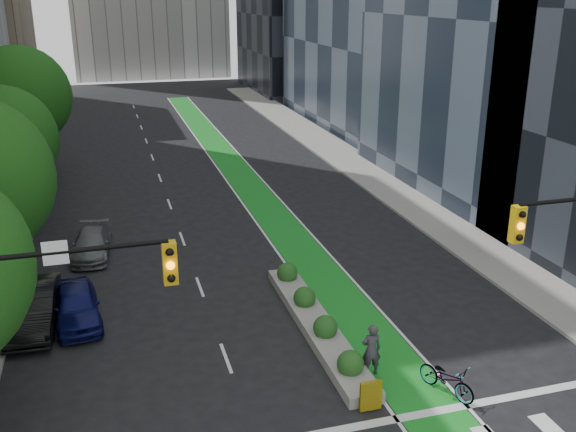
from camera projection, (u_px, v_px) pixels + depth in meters
sidewalk_left at (7, 212)px, 37.37m from camera, size 3.60×90.00×0.15m
sidewalk_right at (380, 180)px, 43.57m from camera, size 3.60×90.00×0.15m
bike_lane_paint at (238, 172)px, 45.81m from camera, size 2.20×70.00×0.01m
tree_midfar at (3, 140)px, 33.24m from camera, size 5.60×5.60×7.76m
tree_far at (20, 96)px, 42.05m from camera, size 6.60×6.60×9.00m
median_planter at (316, 321)px, 24.42m from camera, size 1.20×10.26×1.10m
bicycle at (447, 378)px, 20.49m from camera, size 1.51×2.24×1.11m
cyclist at (371, 350)px, 21.39m from camera, size 0.71×0.49×1.88m
parked_car_left_near at (77, 305)px, 24.88m from camera, size 2.05×4.34×1.43m
parked_car_left_mid at (33, 307)px, 24.54m from camera, size 1.89×4.93×1.60m
parked_car_left_far at (92, 244)px, 31.17m from camera, size 2.10×4.36×1.22m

